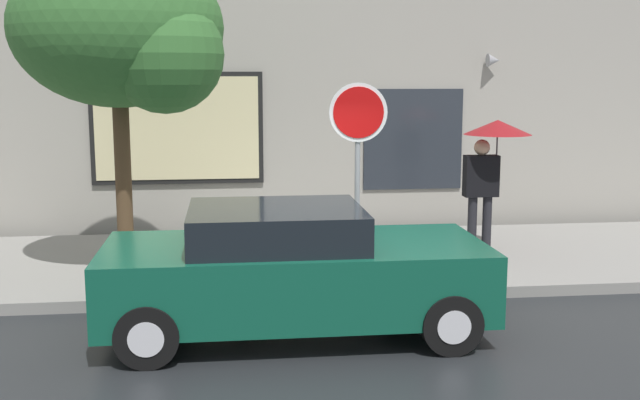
{
  "coord_description": "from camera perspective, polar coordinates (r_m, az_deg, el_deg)",
  "views": [
    {
      "loc": [
        -0.69,
        -8.22,
        2.85
      ],
      "look_at": [
        0.51,
        1.8,
        1.2
      ],
      "focal_mm": 43.16,
      "sensor_mm": 36.0,
      "label": 1
    }
  ],
  "objects": [
    {
      "name": "stop_sign",
      "position": [
        9.97,
        2.83,
        4.3
      ],
      "size": [
        0.76,
        0.1,
        2.6
      ],
      "color": "gray",
      "rests_on": "sidewalk"
    },
    {
      "name": "parked_car",
      "position": [
        8.5,
        -2.09,
        -5.26
      ],
      "size": [
        4.17,
        1.92,
        1.43
      ],
      "color": "#0F4C38",
      "rests_on": "ground"
    },
    {
      "name": "ground_plane",
      "position": [
        8.72,
        -1.96,
        -9.78
      ],
      "size": [
        60.0,
        60.0,
        0.0
      ],
      "primitive_type": "plane",
      "color": "black"
    },
    {
      "name": "sidewalk",
      "position": [
        11.58,
        -3.25,
        -4.6
      ],
      "size": [
        20.0,
        4.0,
        0.15
      ],
      "primitive_type": "cube",
      "color": "gray",
      "rests_on": "ground"
    },
    {
      "name": "pedestrian_with_umbrella",
      "position": [
        11.83,
        12.62,
        3.78
      ],
      "size": [
        1.01,
        1.01,
        2.03
      ],
      "color": "black",
      "rests_on": "sidewalk"
    },
    {
      "name": "building_facade",
      "position": [
        13.75,
        -4.09,
        11.89
      ],
      "size": [
        20.0,
        0.67,
        7.0
      ],
      "color": "#9E998E",
      "rests_on": "ground"
    },
    {
      "name": "street_tree",
      "position": [
        10.54,
        -14.13,
        11.84
      ],
      "size": [
        2.78,
        2.36,
        4.35
      ],
      "color": "#4C3823",
      "rests_on": "sidewalk"
    }
  ]
}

